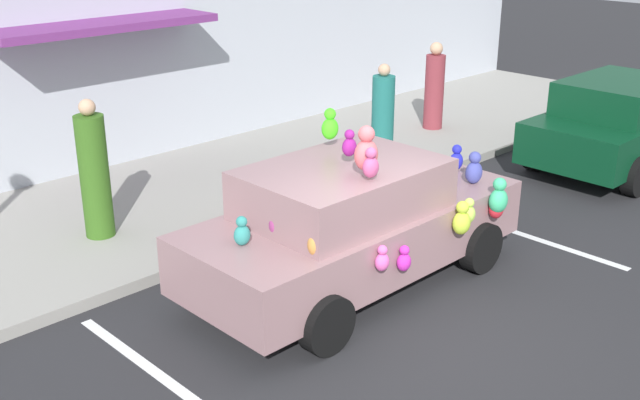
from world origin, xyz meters
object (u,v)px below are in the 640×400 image
at_px(pedestrian_near_shopfront, 94,174).
at_px(pedestrian_by_lamp, 434,89).
at_px(plush_covered_car, 353,222).
at_px(pedestrian_walking_past, 383,120).
at_px(teddy_bear_on_sidewalk, 243,198).
at_px(parked_sedan_behind, 622,122).

distance_m(pedestrian_near_shopfront, pedestrian_by_lamp, 7.36).
height_order(plush_covered_car, pedestrian_by_lamp, plush_covered_car).
bearing_deg(pedestrian_walking_past, teddy_bear_on_sidewalk, -175.06).
bearing_deg(teddy_bear_on_sidewalk, plush_covered_car, -92.33).
bearing_deg(pedestrian_walking_past, pedestrian_by_lamp, 19.04).
bearing_deg(pedestrian_walking_past, pedestrian_near_shopfront, 172.13).
xyz_separation_m(plush_covered_car, teddy_bear_on_sidewalk, (0.09, 2.17, -0.31)).
height_order(plush_covered_car, pedestrian_near_shopfront, plush_covered_car).
relative_size(plush_covered_car, pedestrian_walking_past, 2.51).
bearing_deg(plush_covered_car, teddy_bear_on_sidewalk, 87.67).
bearing_deg(pedestrian_by_lamp, parked_sedan_behind, -77.30).
relative_size(pedestrian_walking_past, pedestrian_by_lamp, 1.03).
height_order(plush_covered_car, parked_sedan_behind, plush_covered_car).
bearing_deg(plush_covered_car, pedestrian_walking_past, 36.70).
bearing_deg(parked_sedan_behind, pedestrian_walking_past, 141.52).
xyz_separation_m(plush_covered_car, pedestrian_by_lamp, (5.76, 3.30, 0.12)).
distance_m(pedestrian_near_shopfront, pedestrian_walking_past, 4.93).
bearing_deg(teddy_bear_on_sidewalk, pedestrian_near_shopfront, 150.60).
xyz_separation_m(parked_sedan_behind, pedestrian_near_shopfront, (-8.14, 3.26, 0.22)).
distance_m(plush_covered_car, pedestrian_walking_past, 4.10).
bearing_deg(pedestrian_by_lamp, pedestrian_near_shopfront, -178.61).
height_order(plush_covered_car, teddy_bear_on_sidewalk, plush_covered_car).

